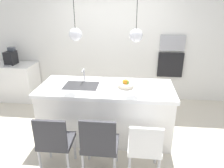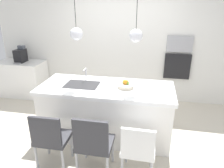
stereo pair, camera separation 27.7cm
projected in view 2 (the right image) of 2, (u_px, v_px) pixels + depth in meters
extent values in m
plane|color=beige|center=(107.00, 133.00, 3.77)|extent=(6.60, 6.60, 0.00)
cube|color=silver|center=(121.00, 44.00, 4.80)|extent=(6.00, 0.10, 2.60)
cube|color=white|center=(106.00, 113.00, 3.61)|extent=(2.13, 0.86, 0.85)
cube|color=white|center=(106.00, 88.00, 3.45)|extent=(2.19, 0.92, 0.06)
cube|color=#2D2D30|center=(82.00, 85.00, 3.51)|extent=(0.56, 0.40, 0.02)
cylinder|color=silver|center=(86.00, 74.00, 3.69)|extent=(0.02, 0.02, 0.22)
cylinder|color=silver|center=(84.00, 70.00, 3.58)|extent=(0.02, 0.16, 0.02)
cylinder|color=beige|center=(126.00, 86.00, 3.37)|extent=(0.26, 0.26, 0.06)
sphere|color=olive|center=(127.00, 83.00, 3.35)|extent=(0.07, 0.07, 0.07)
sphere|color=olive|center=(125.00, 82.00, 3.38)|extent=(0.07, 0.07, 0.07)
sphere|color=orange|center=(126.00, 82.00, 3.36)|extent=(0.09, 0.09, 0.09)
cube|color=white|center=(23.00, 78.00, 5.20)|extent=(1.10, 0.60, 0.85)
cube|color=black|center=(21.00, 56.00, 4.98)|extent=(0.20, 0.28, 0.30)
cube|color=gray|center=(17.00, 63.00, 4.88)|extent=(0.16, 0.08, 0.02)
cube|color=#4C515B|center=(21.00, 47.00, 4.99)|extent=(0.14, 0.11, 0.08)
cube|color=#9E9EA3|center=(180.00, 44.00, 4.49)|extent=(0.54, 0.08, 0.34)
cube|color=black|center=(177.00, 66.00, 4.67)|extent=(0.56, 0.08, 0.56)
cube|color=#333338|center=(53.00, 138.00, 2.94)|extent=(0.45, 0.41, 0.06)
cube|color=#333338|center=(45.00, 131.00, 2.68)|extent=(0.42, 0.05, 0.40)
cylinder|color=#B2B2B7|center=(72.00, 145.00, 3.15)|extent=(0.04, 0.04, 0.40)
cylinder|color=#B2B2B7|center=(48.00, 142.00, 3.21)|extent=(0.04, 0.04, 0.40)
cylinder|color=#B2B2B7|center=(63.00, 161.00, 2.83)|extent=(0.04, 0.04, 0.40)
cylinder|color=#B2B2B7|center=(37.00, 158.00, 2.89)|extent=(0.04, 0.04, 0.40)
cube|color=#333338|center=(95.00, 143.00, 2.83)|extent=(0.47, 0.43, 0.06)
cube|color=#333338|center=(90.00, 136.00, 2.56)|extent=(0.45, 0.04, 0.44)
cylinder|color=#B2B2B7|center=(113.00, 150.00, 3.05)|extent=(0.04, 0.04, 0.40)
cylinder|color=#B2B2B7|center=(85.00, 147.00, 3.12)|extent=(0.04, 0.04, 0.40)
cylinder|color=#B2B2B7|center=(77.00, 164.00, 2.78)|extent=(0.04, 0.04, 0.40)
cube|color=white|center=(139.00, 146.00, 2.72)|extent=(0.43, 0.47, 0.06)
cube|color=white|center=(138.00, 143.00, 2.44)|extent=(0.40, 0.05, 0.36)
cylinder|color=#B2B2B7|center=(152.00, 153.00, 2.96)|extent=(0.04, 0.04, 0.43)
cylinder|color=#B2B2B7|center=(126.00, 150.00, 3.02)|extent=(0.04, 0.04, 0.43)
sphere|color=silver|center=(76.00, 34.00, 3.21)|extent=(0.20, 0.20, 0.20)
cylinder|color=black|center=(75.00, 6.00, 3.06)|extent=(0.01, 0.01, 0.60)
sphere|color=silver|center=(136.00, 36.00, 3.05)|extent=(0.20, 0.20, 0.20)
cylinder|color=black|center=(137.00, 7.00, 2.90)|extent=(0.01, 0.01, 0.60)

